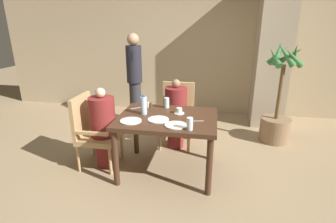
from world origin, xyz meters
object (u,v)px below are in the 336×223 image
(chair_far_side, at_px, (177,113))
(plate_main_right, at_px, (176,125))
(diner_in_far_chair, at_px, (176,113))
(plate_main_left, at_px, (131,121))
(glass_tall_near, at_px, (167,103))
(potted_palm, at_px, (277,111))
(chair_left_side, at_px, (93,130))
(diner_in_left_chair, at_px, (103,127))
(water_bottle, at_px, (144,105))
(standing_host, at_px, (135,76))
(glass_tall_mid, at_px, (190,124))
(teacup_with_saucer, at_px, (179,111))
(plate_dessert_center, at_px, (158,120))

(chair_far_side, xyz_separation_m, plate_main_right, (0.14, -1.11, 0.25))
(diner_in_far_chair, distance_m, plate_main_left, 1.02)
(glass_tall_near, bearing_deg, potted_palm, 28.05)
(chair_left_side, height_order, diner_in_left_chair, diner_in_left_chair)
(plate_main_right, xyz_separation_m, water_bottle, (-0.44, 0.31, 0.11))
(plate_main_left, bearing_deg, standing_host, 105.61)
(plate_main_right, distance_m, glass_tall_mid, 0.19)
(potted_palm, distance_m, plate_main_right, 2.01)
(plate_main_right, xyz_separation_m, glass_tall_near, (-0.21, 0.60, 0.06))
(plate_main_right, bearing_deg, water_bottle, 145.07)
(standing_host, relative_size, teacup_with_saucer, 12.53)
(standing_host, xyz_separation_m, plate_main_left, (0.52, -1.85, -0.13))
(plate_main_left, distance_m, plate_main_right, 0.53)
(potted_palm, xyz_separation_m, plate_main_right, (-1.37, -1.45, 0.25))
(teacup_with_saucer, bearing_deg, glass_tall_near, 134.50)
(diner_in_left_chair, xyz_separation_m, teacup_with_saucer, (0.95, 0.14, 0.23))
(plate_main_right, height_order, plate_dessert_center, same)
(standing_host, relative_size, plate_dessert_center, 6.62)
(water_bottle, bearing_deg, chair_left_side, -176.27)
(teacup_with_saucer, xyz_separation_m, glass_tall_mid, (0.18, -0.49, 0.04))
(glass_tall_near, bearing_deg, teacup_with_saucer, -45.50)
(plate_dessert_center, bearing_deg, glass_tall_near, 88.46)
(water_bottle, xyz_separation_m, glass_tall_near, (0.23, 0.29, -0.04))
(plate_main_right, bearing_deg, potted_palm, 46.47)
(diner_in_left_chair, height_order, plate_dessert_center, diner_in_left_chair)
(plate_dessert_center, distance_m, glass_tall_mid, 0.45)
(plate_dessert_center, distance_m, water_bottle, 0.30)
(chair_left_side, height_order, standing_host, standing_host)
(chair_left_side, xyz_separation_m, chair_far_side, (0.97, 0.85, 0.00))
(water_bottle, distance_m, glass_tall_mid, 0.72)
(standing_host, height_order, water_bottle, standing_host)
(diner_in_far_chair, relative_size, plate_main_left, 4.24)
(standing_host, xyz_separation_m, glass_tall_near, (0.83, -1.29, -0.07))
(potted_palm, height_order, teacup_with_saucer, potted_palm)
(chair_left_side, distance_m, chair_far_side, 1.29)
(plate_dessert_center, xyz_separation_m, water_bottle, (-0.22, 0.17, 0.11))
(potted_palm, bearing_deg, chair_left_side, -154.61)
(diner_in_left_chair, bearing_deg, plate_main_left, -26.76)
(chair_far_side, height_order, plate_dessert_center, chair_far_side)
(chair_left_side, relative_size, teacup_with_saucer, 7.26)
(standing_host, relative_size, glass_tall_mid, 11.99)
(plate_main_left, xyz_separation_m, water_bottle, (0.08, 0.27, 0.11))
(diner_in_left_chair, distance_m, teacup_with_saucer, 0.99)
(chair_far_side, xyz_separation_m, plate_main_left, (-0.38, -1.07, 0.25))
(potted_palm, bearing_deg, diner_in_far_chair, -162.37)
(plate_dessert_center, bearing_deg, plate_main_right, -31.16)
(plate_main_left, height_order, plate_main_right, same)
(potted_palm, relative_size, plate_main_right, 6.41)
(glass_tall_mid, bearing_deg, potted_palm, 51.64)
(plate_main_left, xyz_separation_m, glass_tall_near, (0.31, 0.56, 0.06))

